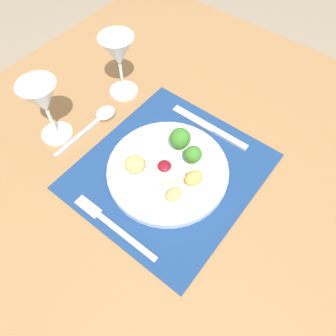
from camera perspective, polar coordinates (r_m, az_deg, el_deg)
ground_plane at (r=1.43m, az=0.15°, el=-16.57°), size 8.00×8.00×0.00m
dining_table at (r=0.83m, az=0.24°, el=-3.62°), size 1.25×1.20×0.73m
placemat at (r=0.76m, az=0.26°, el=-0.53°), size 0.41×0.38×0.00m
dinner_plate at (r=0.74m, az=0.11°, el=-0.09°), size 0.28×0.28×0.08m
fork at (r=0.70m, az=-10.20°, el=-9.46°), size 0.02×0.22×0.01m
knife at (r=0.84m, az=8.04°, el=6.56°), size 0.02×0.22×0.01m
spoon at (r=0.87m, az=-11.72°, el=8.63°), size 0.20×0.05×0.02m
wine_glass_near at (r=0.86m, az=-8.65°, el=19.02°), size 0.09×0.09×0.17m
wine_glass_far at (r=0.79m, az=-21.00°, el=10.90°), size 0.09×0.09×0.17m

